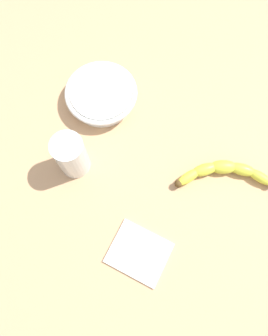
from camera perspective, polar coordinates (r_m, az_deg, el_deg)
wooden_tabletop at (r=80.01cm, az=2.55°, el=2.06°), size 120.00×120.00×3.00cm
banana at (r=78.30cm, az=15.73°, el=-0.61°), size 23.62×7.19×3.31cm
smoothie_glass at (r=73.40cm, az=-11.10°, el=2.13°), size 7.18×7.18×12.36cm
ceramic_bowl at (r=83.05cm, az=-5.84°, el=12.85°), size 18.18×18.18×4.45cm
folded_napkin at (r=73.43cm, az=0.89°, el=-14.89°), size 15.97×15.08×0.60cm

